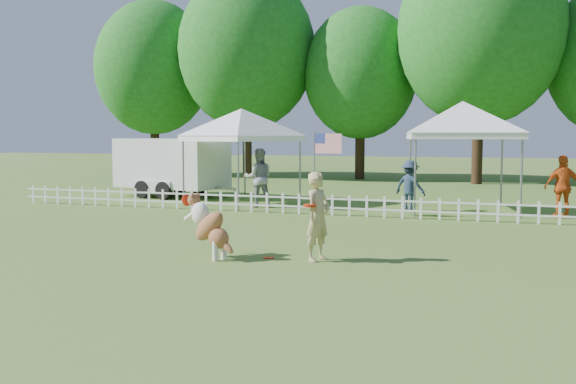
# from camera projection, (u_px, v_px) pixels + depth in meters

# --- Properties ---
(ground) EXTENTS (120.00, 120.00, 0.00)m
(ground) POSITION_uv_depth(u_px,v_px,m) (244.00, 261.00, 11.65)
(ground) COLOR #39631F
(ground) RESTS_ON ground
(picket_fence) EXTENTS (22.00, 0.08, 0.60)m
(picket_fence) POSITION_uv_depth(u_px,v_px,m) (341.00, 205.00, 18.20)
(picket_fence) COLOR white
(picket_fence) RESTS_ON ground
(handler) EXTENTS (0.56, 0.68, 1.62)m
(handler) POSITION_uv_depth(u_px,v_px,m) (318.00, 217.00, 11.61)
(handler) COLOR tan
(handler) RESTS_ON ground
(dog) EXTENTS (1.22, 0.79, 1.20)m
(dog) POSITION_uv_depth(u_px,v_px,m) (210.00, 226.00, 11.84)
(dog) COLOR brown
(dog) RESTS_ON ground
(frisbee_on_turf) EXTENTS (0.21, 0.21, 0.02)m
(frisbee_on_turf) POSITION_uv_depth(u_px,v_px,m) (269.00, 258.00, 11.92)
(frisbee_on_turf) COLOR red
(frisbee_on_turf) RESTS_ON ground
(canopy_tent_left) EXTENTS (3.99, 3.99, 3.11)m
(canopy_tent_left) POSITION_uv_depth(u_px,v_px,m) (242.00, 157.00, 21.45)
(canopy_tent_left) COLOR white
(canopy_tent_left) RESTS_ON ground
(canopy_tent_right) EXTENTS (3.67, 3.67, 3.23)m
(canopy_tent_right) POSITION_uv_depth(u_px,v_px,m) (461.00, 158.00, 19.19)
(canopy_tent_right) COLOR white
(canopy_tent_right) RESTS_ON ground
(cargo_trailer) EXTENTS (5.39, 3.17, 2.22)m
(cargo_trailer) POSITION_uv_depth(u_px,v_px,m) (172.00, 167.00, 23.93)
(cargo_trailer) COLOR white
(cargo_trailer) RESTS_ON ground
(flag_pole) EXTENTS (0.92, 0.28, 2.39)m
(flag_pole) POSITION_uv_depth(u_px,v_px,m) (314.00, 174.00, 18.28)
(flag_pole) COLOR gray
(flag_pole) RESTS_ON ground
(spectator_a) EXTENTS (1.12, 1.02, 1.87)m
(spectator_a) POSITION_uv_depth(u_px,v_px,m) (259.00, 178.00, 20.39)
(spectator_a) COLOR gray
(spectator_a) RESTS_ON ground
(spectator_b) EXTENTS (1.14, 0.92, 1.54)m
(spectator_b) POSITION_uv_depth(u_px,v_px,m) (410.00, 186.00, 19.32)
(spectator_b) COLOR #213248
(spectator_b) RESTS_ON ground
(spectator_c) EXTENTS (1.11, 0.73, 1.75)m
(spectator_c) POSITION_uv_depth(u_px,v_px,m) (563.00, 187.00, 17.65)
(spectator_c) COLOR #D95419
(spectator_c) RESTS_ON ground
(tree_far_left) EXTENTS (6.60, 6.60, 11.00)m
(tree_far_left) POSITION_uv_depth(u_px,v_px,m) (154.00, 80.00, 36.79)
(tree_far_left) COLOR #1B5C1A
(tree_far_left) RESTS_ON ground
(tree_left) EXTENTS (7.40, 7.40, 12.00)m
(tree_left) POSITION_uv_depth(u_px,v_px,m) (247.00, 66.00, 34.30)
(tree_left) COLOR #1B5C1A
(tree_left) RESTS_ON ground
(tree_center_left) EXTENTS (6.00, 6.00, 9.80)m
(tree_center_left) POSITION_uv_depth(u_px,v_px,m) (361.00, 85.00, 33.37)
(tree_center_left) COLOR #1B5C1A
(tree_center_left) RESTS_ON ground
(tree_center_right) EXTENTS (7.60, 7.60, 12.60)m
(tree_center_right) POSITION_uv_depth(u_px,v_px,m) (480.00, 49.00, 29.86)
(tree_center_right) COLOR #1B5C1A
(tree_center_right) RESTS_ON ground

